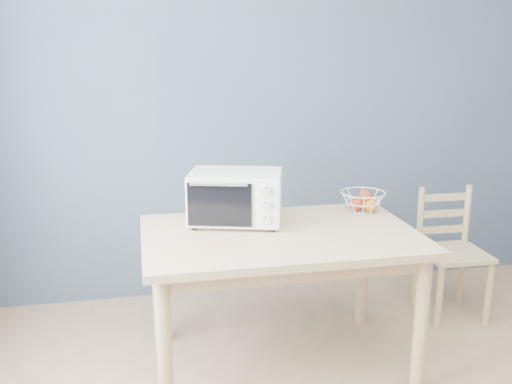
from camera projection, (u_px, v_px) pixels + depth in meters
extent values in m
cube|color=slate|center=(283.00, 104.00, 3.81)|extent=(4.00, 0.01, 2.60)
cube|color=#D9AF82|center=(280.00, 236.00, 2.92)|extent=(1.40, 0.90, 0.04)
cylinder|color=#D9AF82|center=(165.00, 351.00, 2.54)|extent=(0.07, 0.07, 0.71)
cylinder|color=#D9AF82|center=(421.00, 324.00, 2.78)|extent=(0.07, 0.07, 0.71)
cylinder|color=#D9AF82|center=(158.00, 285.00, 3.24)|extent=(0.07, 0.07, 0.71)
cylinder|color=#D9AF82|center=(363.00, 268.00, 3.48)|extent=(0.07, 0.07, 0.71)
cube|color=white|center=(236.00, 196.00, 3.03)|extent=(0.55, 0.44, 0.27)
cube|color=black|center=(224.00, 196.00, 3.03)|extent=(0.37, 0.35, 0.21)
cube|color=black|center=(219.00, 205.00, 2.87)|extent=(0.32, 0.10, 0.22)
cylinder|color=silver|center=(219.00, 185.00, 2.82)|extent=(0.28, 0.09, 0.01)
cube|color=white|center=(266.00, 205.00, 2.86)|extent=(0.13, 0.04, 0.25)
cylinder|color=black|center=(195.00, 228.00, 2.96)|extent=(0.03, 0.03, 0.02)
cylinder|color=black|center=(273.00, 230.00, 2.93)|extent=(0.03, 0.03, 0.02)
cylinder|color=black|center=(202.00, 214.00, 3.19)|extent=(0.03, 0.03, 0.02)
cylinder|color=black|center=(275.00, 216.00, 3.17)|extent=(0.03, 0.03, 0.02)
cylinder|color=silver|center=(266.00, 191.00, 2.83)|extent=(0.05, 0.03, 0.05)
cylinder|color=silver|center=(266.00, 206.00, 2.85)|extent=(0.05, 0.03, 0.05)
cylinder|color=silver|center=(266.00, 220.00, 2.87)|extent=(0.05, 0.03, 0.05)
torus|color=white|center=(363.00, 193.00, 3.24)|extent=(0.33, 0.33, 0.01)
torus|color=white|center=(363.00, 202.00, 3.25)|extent=(0.26, 0.26, 0.01)
torus|color=white|center=(362.00, 211.00, 3.27)|extent=(0.15, 0.15, 0.01)
sphere|color=red|center=(356.00, 204.00, 3.26)|extent=(0.08, 0.08, 0.08)
sphere|color=orange|center=(370.00, 205.00, 3.25)|extent=(0.08, 0.08, 0.08)
sphere|color=#D58853|center=(360.00, 203.00, 3.31)|extent=(0.08, 0.08, 0.08)
sphere|color=red|center=(365.00, 196.00, 3.24)|extent=(0.07, 0.07, 0.07)
cube|color=#D9AF82|center=(454.00, 253.00, 3.56)|extent=(0.39, 0.39, 0.03)
cylinder|color=#D9AF82|center=(439.00, 298.00, 3.43)|extent=(0.04, 0.04, 0.40)
cylinder|color=#D9AF82|center=(488.00, 294.00, 3.49)|extent=(0.04, 0.04, 0.40)
cylinder|color=#D9AF82|center=(416.00, 277.00, 3.74)|extent=(0.04, 0.04, 0.40)
cylinder|color=#D9AF82|center=(461.00, 274.00, 3.79)|extent=(0.04, 0.04, 0.40)
cylinder|color=#D9AF82|center=(420.00, 218.00, 3.64)|extent=(0.04, 0.04, 0.40)
cylinder|color=#D9AF82|center=(467.00, 216.00, 3.69)|extent=(0.04, 0.04, 0.40)
cube|color=#D9AF82|center=(443.00, 230.00, 3.69)|extent=(0.32, 0.03, 0.04)
cube|color=#D9AF82|center=(444.00, 213.00, 3.66)|extent=(0.32, 0.03, 0.04)
cube|color=#D9AF82|center=(445.00, 197.00, 3.63)|extent=(0.32, 0.03, 0.04)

